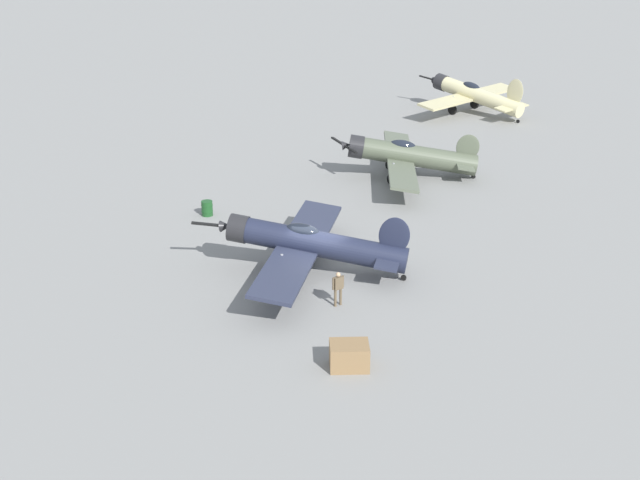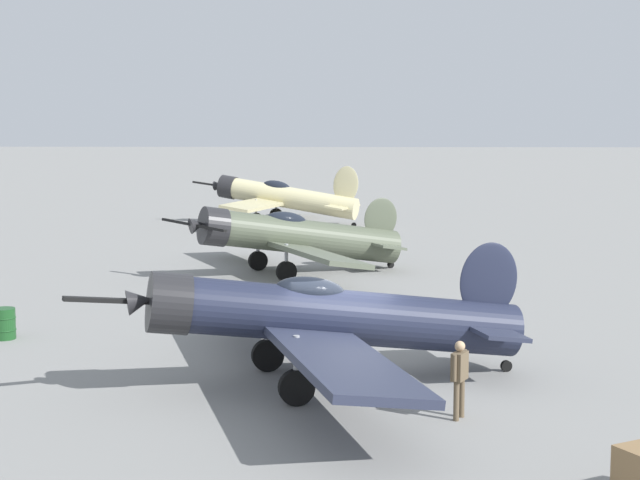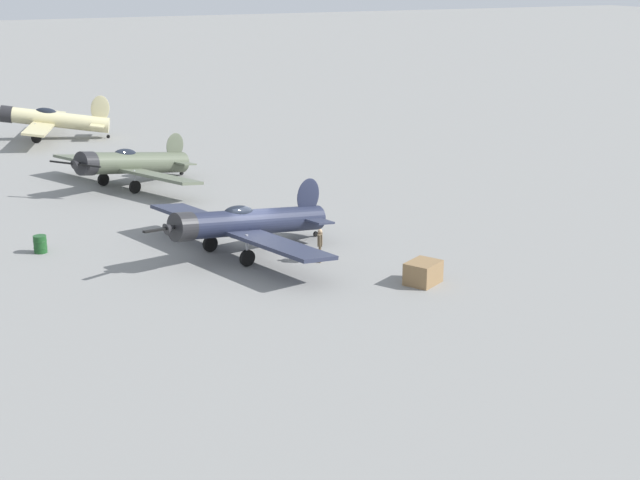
{
  "view_description": "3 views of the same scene",
  "coord_description": "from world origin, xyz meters",
  "px_view_note": "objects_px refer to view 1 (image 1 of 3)",
  "views": [
    {
      "loc": [
        35.81,
        18.76,
        17.89
      ],
      "look_at": [
        0.0,
        -0.0,
        1.8
      ],
      "focal_mm": 50.24,
      "sensor_mm": 36.0,
      "label": 1
    },
    {
      "loc": [
        22.98,
        0.19,
        6.19
      ],
      "look_at": [
        -14.77,
        -1.1,
        1.6
      ],
      "focal_mm": 56.03,
      "sensor_mm": 36.0,
      "label": 2
    },
    {
      "loc": [
        41.53,
        -15.48,
        14.03
      ],
      "look_at": [
        2.78,
        2.38,
        1.1
      ],
      "focal_mm": 51.99,
      "sensor_mm": 36.0,
      "label": 3
    }
  ],
  "objects_px": {
    "ground_crew_mechanic": "(338,286)",
    "airplane_mid_apron": "(407,155)",
    "equipment_crate": "(349,356)",
    "fuel_drum": "(207,208)",
    "airplane_foreground": "(310,243)",
    "airplane_far_line": "(474,94)"
  },
  "relations": [
    {
      "from": "airplane_mid_apron",
      "to": "fuel_drum",
      "type": "relative_size",
      "value": 14.08
    },
    {
      "from": "ground_crew_mechanic",
      "to": "fuel_drum",
      "type": "distance_m",
      "value": 14.07
    },
    {
      "from": "airplane_foreground",
      "to": "ground_crew_mechanic",
      "type": "height_order",
      "value": "airplane_foreground"
    },
    {
      "from": "airplane_mid_apron",
      "to": "equipment_crate",
      "type": "xyz_separation_m",
      "value": [
        24.04,
        7.49,
        -1.01
      ]
    },
    {
      "from": "airplane_mid_apron",
      "to": "equipment_crate",
      "type": "height_order",
      "value": "airplane_mid_apron"
    },
    {
      "from": "fuel_drum",
      "to": "airplane_far_line",
      "type": "bearing_deg",
      "value": 169.66
    },
    {
      "from": "airplane_far_line",
      "to": "airplane_foreground",
      "type": "bearing_deg",
      "value": 113.62
    },
    {
      "from": "airplane_far_line",
      "to": "fuel_drum",
      "type": "distance_m",
      "value": 31.56
    },
    {
      "from": "ground_crew_mechanic",
      "to": "fuel_drum",
      "type": "xyz_separation_m",
      "value": [
        -7.18,
        -12.08,
        -0.56
      ]
    },
    {
      "from": "airplane_far_line",
      "to": "equipment_crate",
      "type": "xyz_separation_m",
      "value": [
        43.02,
        9.33,
        -1.12
      ]
    },
    {
      "from": "ground_crew_mechanic",
      "to": "fuel_drum",
      "type": "relative_size",
      "value": 1.88
    },
    {
      "from": "fuel_drum",
      "to": "equipment_crate",
      "type": "bearing_deg",
      "value": 51.35
    },
    {
      "from": "equipment_crate",
      "to": "airplane_far_line",
      "type": "bearing_deg",
      "value": -167.76
    },
    {
      "from": "airplane_foreground",
      "to": "airplane_mid_apron",
      "type": "height_order",
      "value": "airplane_foreground"
    },
    {
      "from": "airplane_mid_apron",
      "to": "airplane_far_line",
      "type": "relative_size",
      "value": 1.08
    },
    {
      "from": "airplane_far_line",
      "to": "fuel_drum",
      "type": "height_order",
      "value": "airplane_far_line"
    },
    {
      "from": "airplane_far_line",
      "to": "ground_crew_mechanic",
      "type": "xyz_separation_m",
      "value": [
        38.2,
        6.42,
        -0.63
      ]
    },
    {
      "from": "airplane_foreground",
      "to": "equipment_crate",
      "type": "distance_m",
      "value": 9.49
    },
    {
      "from": "fuel_drum",
      "to": "airplane_foreground",
      "type": "bearing_deg",
      "value": 63.72
    },
    {
      "from": "ground_crew_mechanic",
      "to": "equipment_crate",
      "type": "distance_m",
      "value": 5.64
    },
    {
      "from": "airplane_mid_apron",
      "to": "ground_crew_mechanic",
      "type": "bearing_deg",
      "value": 77.92
    },
    {
      "from": "ground_crew_mechanic",
      "to": "airplane_mid_apron",
      "type": "bearing_deg",
      "value": 131.35
    }
  ]
}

